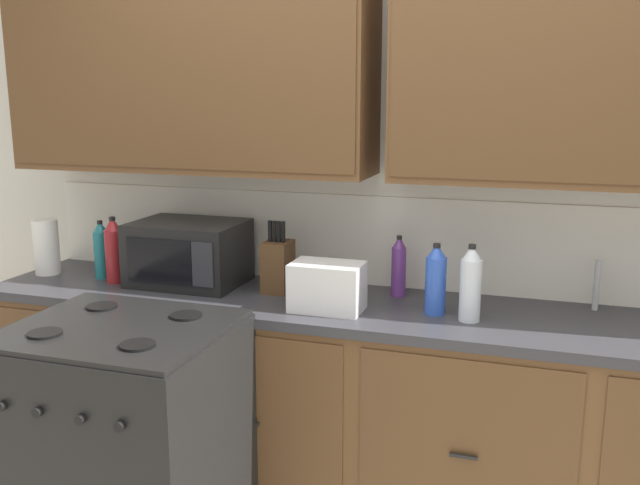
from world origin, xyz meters
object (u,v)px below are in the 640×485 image
Objects in this scene: bottle_violet at (399,267)px; bottle_blue at (436,280)px; bottle_teal at (102,250)px; bottle_clear at (471,284)px; toaster at (327,287)px; bottle_red at (114,251)px; paper_towel_roll at (46,247)px; knife_block at (278,265)px; stove_range at (126,448)px; microwave at (189,253)px.

bottle_blue is (0.19, -0.20, 0.01)m from bottle_violet.
bottle_teal is at bearing -174.36° from bottle_violet.
bottle_clear is at bearing -3.66° from bottle_teal.
bottle_clear reaches higher than bottle_violet.
toaster is 1.01× the size of bottle_blue.
bottle_red is (-1.26, -0.18, 0.02)m from bottle_violet.
paper_towel_roll is 0.39m from bottle_red.
bottle_teal is at bearing 154.69° from bottle_red.
paper_towel_roll is 0.29m from bottle_teal.
bottle_red is 1.45m from bottle_blue.
toaster is 0.90× the size of knife_block.
toaster is 0.55m from bottle_clear.
paper_towel_roll is 0.87× the size of bottle_red.
knife_block reaches higher than bottle_violet.
bottle_red reaches higher than stove_range.
knife_block is 0.51m from bottle_violet.
paper_towel_roll is (-0.82, 0.64, 0.56)m from stove_range.
stove_range is at bearing -115.26° from knife_block.
toaster is at bearing -128.43° from bottle_violet.
bottle_clear is at bearing -2.66° from paper_towel_roll.
microwave is 0.72m from paper_towel_roll.
paper_towel_roll is 1.84m from bottle_blue.
knife_block reaches higher than bottle_clear.
bottle_violet is at bearing 5.20° from paper_towel_roll.
bottle_teal reaches higher than bottle_violet.
stove_range is 1.31m from bottle_blue.
paper_towel_roll is 1.66m from bottle_violet.
bottle_blue reaches higher than stove_range.
bottle_blue is (1.55, -0.06, 0.00)m from bottle_teal.
toaster reaches higher than stove_range.
paper_towel_roll is (-0.72, -0.06, -0.01)m from microwave.
bottle_blue is at bearing -2.38° from bottle_teal.
microwave reaches higher than toaster.
paper_towel_roll is at bearing 175.45° from bottle_red.
paper_towel_roll is 1.01× the size of bottle_violet.
bottle_teal is at bearing 172.56° from toaster.
bottle_violet is 0.40m from bottle_clear.
paper_towel_roll is (-1.15, -0.05, 0.01)m from knife_block.
bottle_violet is 0.27m from bottle_blue.
stove_range is 1.40m from bottle_clear.
bottle_red is (-0.76, -0.09, 0.03)m from knife_block.
bottle_violet reaches higher than stove_range.
bottle_blue is (1.84, -0.05, 0.01)m from paper_towel_roll.
microwave reaches higher than paper_towel_roll.
bottle_teal is (-1.68, 0.11, -0.01)m from bottle_clear.
microwave is 1.12m from bottle_blue.
knife_block is 0.86m from bottle_teal.
bottle_teal is 1.55m from bottle_blue.
stove_range is 1.18m from paper_towel_roll.
bottle_blue is (1.45, -0.02, -0.01)m from bottle_red.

